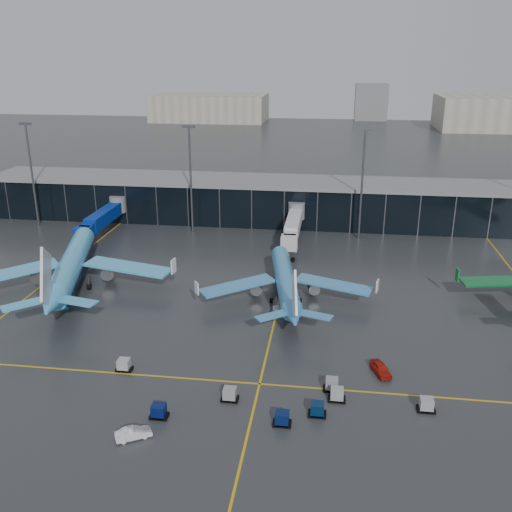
# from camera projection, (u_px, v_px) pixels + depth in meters

# --- Properties ---
(ground) EXTENTS (600.00, 600.00, 0.00)m
(ground) POSITION_uv_depth(u_px,v_px,m) (210.00, 328.00, 90.74)
(ground) COLOR #282B2D
(ground) RESTS_ON ground
(terminal_pier) EXTENTS (142.00, 17.00, 10.70)m
(terminal_pier) POSITION_uv_depth(u_px,v_px,m) (260.00, 200.00, 146.67)
(terminal_pier) COLOR black
(terminal_pier) RESTS_ON ground
(jet_bridges) EXTENTS (94.00, 27.50, 7.20)m
(jet_bridges) POSITION_uv_depth(u_px,v_px,m) (102.00, 218.00, 133.72)
(jet_bridges) COLOR #595B60
(jet_bridges) RESTS_ON ground
(flood_masts) EXTENTS (203.00, 0.50, 25.50)m
(flood_masts) POSITION_uv_depth(u_px,v_px,m) (275.00, 178.00, 132.00)
(flood_masts) COLOR #595B60
(flood_masts) RESTS_ON ground
(distant_hangars) EXTENTS (260.00, 71.00, 22.00)m
(distant_hangars) POSITION_uv_depth(u_px,v_px,m) (390.00, 110.00, 333.06)
(distant_hangars) COLOR #B2AD99
(distant_hangars) RESTS_ON ground
(taxi_lines) EXTENTS (220.00, 120.00, 0.02)m
(taxi_lines) POSITION_uv_depth(u_px,v_px,m) (279.00, 304.00, 99.35)
(taxi_lines) COLOR gold
(taxi_lines) RESTS_ON ground
(airliner_arkefly) EXTENTS (49.84, 53.60, 13.71)m
(airliner_arkefly) POSITION_uv_depth(u_px,v_px,m) (70.00, 251.00, 104.73)
(airliner_arkefly) COLOR #44ADE2
(airliner_arkefly) RESTS_ON ground
(airliner_klm_near) EXTENTS (37.51, 41.14, 11.17)m
(airliner_klm_near) POSITION_uv_depth(u_px,v_px,m) (285.00, 269.00, 99.72)
(airliner_klm_near) COLOR #3B88C2
(airliner_klm_near) RESTS_ON ground
(baggage_carts) EXTENTS (42.16, 11.25, 1.70)m
(baggage_carts) POSITION_uv_depth(u_px,v_px,m) (274.00, 398.00, 71.20)
(baggage_carts) COLOR black
(baggage_carts) RESTS_ON ground
(mobile_airstair) EXTENTS (3.13, 3.74, 3.45)m
(mobile_airstair) POSITION_uv_depth(u_px,v_px,m) (281.00, 309.00, 95.61)
(mobile_airstair) COLOR white
(mobile_airstair) RESTS_ON ground
(service_van_red) EXTENTS (3.20, 4.77, 1.51)m
(service_van_red) POSITION_uv_depth(u_px,v_px,m) (381.00, 369.00, 77.69)
(service_van_red) COLOR #A4180C
(service_van_red) RESTS_ON ground
(service_van_white) EXTENTS (4.28, 3.27, 1.35)m
(service_van_white) POSITION_uv_depth(u_px,v_px,m) (133.00, 433.00, 64.70)
(service_van_white) COLOR silver
(service_van_white) RESTS_ON ground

